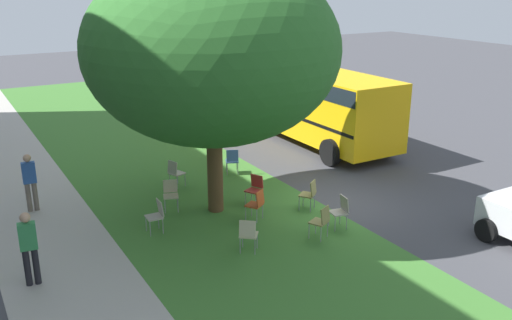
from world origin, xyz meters
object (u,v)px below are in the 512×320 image
chair_1 (257,203)px  chair_4 (171,193)px  pedestrian_1 (29,246)px  chair_0 (248,233)px  chair_8 (157,214)px  chair_3 (321,220)px  chair_7 (341,209)px  school_bus (297,93)px  chair_2 (232,159)px  chair_5 (310,193)px  street_tree (212,50)px  pedestrian_0 (30,180)px  chair_9 (175,172)px  chair_6 (255,187)px

chair_1 → chair_4: size_ratio=1.00×
chair_1 → pedestrian_1: size_ratio=0.52×
chair_0 → chair_8: same height
chair_3 → chair_7: bearing=-71.5°
school_bus → pedestrian_1: size_ratio=6.15×
chair_2 → chair_8: bearing=128.3°
chair_5 → chair_1: bearing=85.9°
street_tree → chair_2: size_ratio=8.00×
pedestrian_0 → school_bus: bearing=-75.0°
chair_1 → chair_8: bearing=75.7°
chair_1 → chair_9: (3.50, 0.93, 0.00)m
chair_0 → chair_4: same height
street_tree → chair_8: size_ratio=8.00×
chair_8 → pedestrian_1: 3.48m
pedestrian_0 → pedestrian_1: 4.30m
chair_1 → chair_9: size_ratio=1.00×
pedestrian_0 → chair_7: bearing=-127.7°
chair_7 → chair_9: same height
chair_8 → pedestrian_0: (3.11, 2.56, 0.41)m
street_tree → chair_3: (-3.00, -1.50, -4.02)m
chair_8 → school_bus: (6.08, -8.50, 1.24)m
chair_5 → school_bus: bearing=-31.4°
chair_8 → chair_7: bearing=-116.9°
chair_6 → chair_7: bearing=-155.8°
chair_8 → chair_6: bearing=-83.6°
street_tree → chair_1: size_ratio=8.00×
chair_7 → school_bus: bearing=-26.9°
chair_2 → chair_6: (-2.65, 0.65, 0.00)m
street_tree → chair_9: size_ratio=8.00×
chair_5 → chair_4: bearing=59.8°
chair_5 → school_bus: size_ratio=0.08×
street_tree → chair_7: street_tree is taller
chair_3 → pedestrian_0: (5.58, 6.02, 0.41)m
chair_7 → school_bus: 9.36m
school_bus → pedestrian_0: 11.48m
chair_6 → chair_8: bearing=96.4°
chair_6 → school_bus: (5.73, -5.34, 1.24)m
chair_3 → school_bus: school_bus is taller
chair_6 → school_bus: school_bus is taller
chair_9 → chair_4: bearing=153.6°
chair_3 → chair_7: same height
chair_9 → school_bus: bearing=-64.5°
street_tree → school_bus: street_tree is taller
chair_7 → pedestrian_1: pedestrian_1 is taller
chair_6 → school_bus: size_ratio=0.08×
chair_5 → pedestrian_0: (3.90, 6.86, 0.41)m
chair_8 → chair_9: same height
chair_2 → pedestrian_1: bearing=120.4°
street_tree → chair_0: size_ratio=8.00×
chair_5 → chair_7: size_ratio=1.00×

